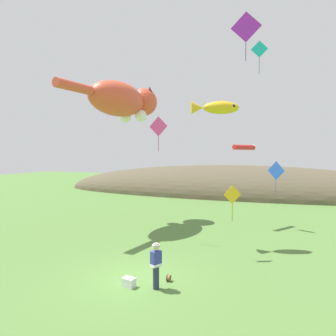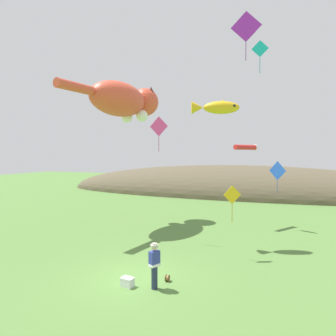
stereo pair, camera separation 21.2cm
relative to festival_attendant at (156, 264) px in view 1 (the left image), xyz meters
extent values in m
plane|color=#517A38|center=(-1.17, 0.54, -0.95)|extent=(120.00, 120.00, 0.00)
ellipsoid|color=brown|center=(-1.17, 29.44, -0.95)|extent=(49.36, 13.83, 7.48)
cylinder|color=#232D47|center=(0.00, 0.00, -0.51)|extent=(0.24, 0.24, 0.88)
cube|color=navy|center=(0.00, 0.00, 0.23)|extent=(0.40, 0.47, 0.60)
cube|color=white|center=(0.00, 0.00, -0.01)|extent=(0.43, 0.49, 0.10)
sphere|color=beige|center=(0.00, 0.00, 0.64)|extent=(0.20, 0.20, 0.20)
cylinder|color=#B2AD99|center=(0.00, 0.00, 0.73)|extent=(0.30, 0.30, 0.09)
cylinder|color=#B2AD99|center=(0.00, 0.00, 0.79)|extent=(0.20, 0.20, 0.07)
cylinder|color=olive|center=(0.22, 0.81, -0.82)|extent=(0.12, 0.20, 0.20)
cylinder|color=brown|center=(0.16, 0.81, -0.82)|extent=(0.02, 0.27, 0.27)
cylinder|color=brown|center=(0.29, 0.81, -0.82)|extent=(0.02, 0.27, 0.27)
cube|color=white|center=(-1.06, -0.20, -0.80)|extent=(0.53, 0.40, 0.30)
cube|color=white|center=(-1.06, -0.20, -0.62)|extent=(0.54, 0.41, 0.06)
ellipsoid|color=#E04C33|center=(-6.48, 8.51, 8.16)|extent=(3.63, 5.56, 2.45)
ellipsoid|color=white|center=(-6.43, 8.75, 7.72)|extent=(2.09, 3.56, 1.35)
sphere|color=#E04C33|center=(-5.87, 11.63, 8.41)|extent=(2.20, 2.20, 2.20)
cone|color=#4E1A11|center=(-6.46, 11.74, 9.21)|extent=(0.92, 0.92, 0.73)
cone|color=#4E1A11|center=(-5.27, 11.51, 9.21)|extent=(0.92, 0.92, 0.73)
sphere|color=white|center=(-6.86, 10.42, 7.12)|extent=(0.88, 0.88, 0.88)
sphere|color=white|center=(-5.41, 10.14, 7.12)|extent=(0.88, 0.88, 0.88)
cylinder|color=#E04C33|center=(-7.23, 4.67, 8.29)|extent=(1.09, 2.75, 0.59)
ellipsoid|color=gold|center=(1.27, 6.64, 6.87)|extent=(2.18, 1.40, 0.72)
cone|color=gold|center=(-0.02, 6.19, 6.87)|extent=(0.86, 0.90, 0.72)
cone|color=gold|center=(1.32, 6.66, 7.17)|extent=(0.43, 0.43, 0.34)
sphere|color=black|center=(1.98, 6.62, 6.93)|extent=(0.17, 0.17, 0.17)
cylinder|color=red|center=(2.04, 11.75, 4.73)|extent=(1.49, 1.96, 0.36)
torus|color=white|center=(2.63, 12.63, 4.73)|extent=(0.40, 0.29, 0.44)
cube|color=purple|center=(2.75, 5.10, 10.54)|extent=(1.51, 0.11, 1.51)
cylinder|color=black|center=(2.75, 5.11, 10.54)|extent=(1.01, 0.08, 0.02)
cube|color=#6B1A7C|center=(2.75, 5.10, 9.34)|extent=(0.03, 0.01, 0.90)
cube|color=#E53F8C|center=(-2.40, 6.21, 5.89)|extent=(1.19, 0.11, 1.19)
cylinder|color=black|center=(-2.40, 6.23, 5.89)|extent=(0.80, 0.08, 0.02)
cube|color=#A02C62|center=(-2.40, 6.21, 4.84)|extent=(0.03, 0.01, 0.90)
cube|color=#19BFBF|center=(3.26, 7.48, 10.17)|extent=(0.94, 0.14, 0.94)
cylinder|color=black|center=(3.26, 7.49, 10.17)|extent=(0.63, 0.10, 0.02)
cube|color=#118585|center=(3.26, 7.48, 9.25)|extent=(0.03, 0.01, 0.90)
cube|color=blue|center=(4.24, 11.46, 3.10)|extent=(1.10, 0.76, 1.32)
cylinder|color=black|center=(4.24, 11.47, 3.10)|extent=(0.74, 0.51, 0.02)
cube|color=#1A3E97|center=(4.24, 11.46, 1.99)|extent=(0.03, 0.02, 0.90)
cube|color=yellow|center=(2.24, 4.56, 2.21)|extent=(0.79, 0.53, 0.93)
cylinder|color=black|center=(2.24, 4.57, 2.21)|extent=(0.53, 0.36, 0.02)
cube|color=#A98511|center=(2.24, 4.56, 1.30)|extent=(0.03, 0.02, 0.90)
camera|label=1|loc=(4.31, -10.44, 4.23)|focal=32.00mm
camera|label=2|loc=(4.51, -10.37, 4.23)|focal=32.00mm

